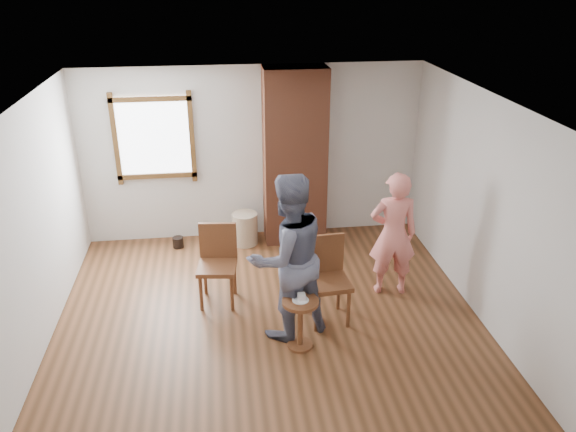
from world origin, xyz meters
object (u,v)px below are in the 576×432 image
object	(u,v)px
man	(288,257)
person_pink	(393,234)
dining_chair_right	(326,274)
side_table	(300,316)
dining_chair_left	(218,259)
stoneware_crock	(245,229)

from	to	relation	value
man	person_pink	size ratio (longest dim) A/B	1.19
dining_chair_right	side_table	distance (m)	0.69
dining_chair_left	side_table	distance (m)	1.41
dining_chair_left	side_table	world-z (taller)	dining_chair_left
dining_chair_left	dining_chair_right	size ratio (longest dim) A/B	0.97
dining_chair_right	man	distance (m)	0.68
dining_chair_right	person_pink	bearing A→B (deg)	20.65
stoneware_crock	person_pink	size ratio (longest dim) A/B	0.30
side_table	stoneware_crock	bearing A→B (deg)	99.95
dining_chair_right	side_table	size ratio (longest dim) A/B	1.71
side_table	man	size ratio (longest dim) A/B	0.31
dining_chair_left	man	size ratio (longest dim) A/B	0.51
dining_chair_left	person_pink	xyz separation A→B (m)	(2.18, -0.10, 0.26)
stoneware_crock	dining_chair_left	size ratio (longest dim) A/B	0.49
dining_chair_right	man	world-z (taller)	man
man	person_pink	xyz separation A→B (m)	(1.41, 0.70, -0.15)
man	side_table	bearing A→B (deg)	86.31
stoneware_crock	dining_chair_right	size ratio (longest dim) A/B	0.48
person_pink	dining_chair_right	bearing A→B (deg)	31.89
stoneware_crock	person_pink	xyz separation A→B (m)	(1.76, -1.58, 0.57)
man	dining_chair_right	bearing A→B (deg)	-175.18
dining_chair_right	side_table	world-z (taller)	dining_chair_right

